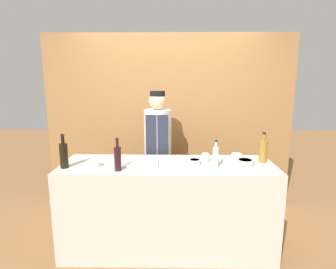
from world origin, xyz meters
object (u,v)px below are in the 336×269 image
bottle_vinegar (263,151)px  sauce_bowl_white (237,155)px  bottle_soy (64,155)px  bottle_clear (216,157)px  cutting_board (141,163)px  chef_center (158,152)px  sauce_bowl_purple (95,163)px  sauce_bowl_orange (195,162)px  bottle_wine (118,158)px  cup_cream (206,158)px  sauce_bowl_red (245,162)px

bottle_vinegar → sauce_bowl_white: bearing=146.3°
bottle_soy → bottle_clear: bearing=1.8°
sauce_bowl_white → bottle_vinegar: bottle_vinegar is taller
cutting_board → chef_center: bearing=77.6°
sauce_bowl_purple → sauce_bowl_white: size_ratio=0.98×
sauce_bowl_orange → chef_center: 0.75m
cutting_board → bottle_clear: 0.75m
bottle_clear → bottle_wine: bearing=-172.6°
cup_cream → sauce_bowl_white: bearing=23.1°
sauce_bowl_white → bottle_soy: size_ratio=0.34×
bottle_wine → chef_center: 0.90m
bottle_vinegar → chef_center: 1.25m
sauce_bowl_orange → bottle_wine: 0.78m
sauce_bowl_red → cup_cream: size_ratio=1.80×
sauce_bowl_purple → bottle_clear: 1.20m
sauce_bowl_white → cup_cream: bearing=-156.9°
bottle_soy → sauce_bowl_orange: bearing=5.3°
sauce_bowl_purple → sauce_bowl_red: (1.51, 0.05, 0.01)m
sauce_bowl_red → cup_cream: 0.40m
bottle_clear → bottle_soy: (-1.49, -0.05, 0.03)m
sauce_bowl_red → bottle_soy: bearing=-176.6°
sauce_bowl_purple → cup_cream: size_ratio=1.26×
sauce_bowl_red → sauce_bowl_purple: bearing=-178.1°
sauce_bowl_red → sauce_bowl_white: 0.27m
bottle_wine → bottle_clear: (0.94, 0.12, -0.02)m
cup_cream → chef_center: (-0.53, 0.52, -0.09)m
sauce_bowl_white → bottle_clear: 0.44m
cutting_board → sauce_bowl_orange: bearing=0.2°
sauce_bowl_red → chef_center: 1.12m
cutting_board → bottle_soy: (-0.74, -0.12, 0.12)m
sauce_bowl_red → bottle_wine: (-1.25, -0.18, 0.09)m
sauce_bowl_white → bottle_clear: size_ratio=0.43×
sauce_bowl_orange → bottle_wine: (-0.75, -0.20, 0.09)m
sauce_bowl_purple → bottle_soy: (-0.29, -0.05, 0.10)m
bottle_wine → sauce_bowl_purple: bearing=152.5°
sauce_bowl_orange → bottle_vinegar: (0.72, 0.10, 0.09)m
bottle_clear → sauce_bowl_orange: bearing=160.0°
sauce_bowl_orange → chef_center: (-0.41, 0.63, -0.07)m
sauce_bowl_white → bottle_soy: bearing=-168.1°
sauce_bowl_purple → bottle_wine: bearing=-27.5°
sauce_bowl_red → chef_center: chef_center is taller
sauce_bowl_white → chef_center: (-0.89, 0.37, -0.07)m
sauce_bowl_purple → cutting_board: (0.45, 0.06, -0.02)m
sauce_bowl_white → cutting_board: sauce_bowl_white is taller
bottle_wine → chef_center: (0.34, 0.82, -0.16)m
bottle_vinegar → bottle_clear: bearing=-161.7°
sauce_bowl_red → bottle_vinegar: (0.21, 0.11, 0.09)m
sauce_bowl_red → bottle_soy: (-1.80, -0.11, 0.10)m
sauce_bowl_orange → chef_center: chef_center is taller
bottle_clear → sauce_bowl_purple: bearing=179.6°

